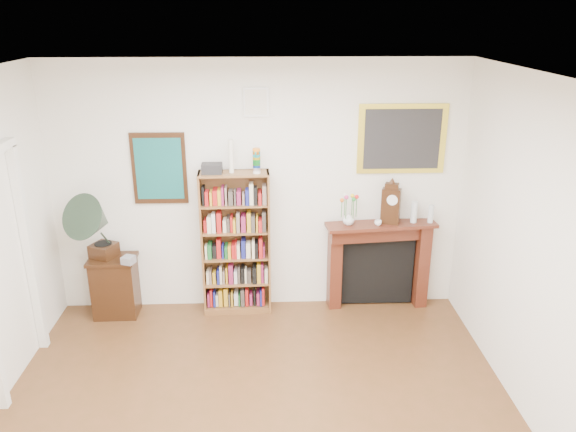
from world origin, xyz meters
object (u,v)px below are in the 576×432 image
object	(u,v)px
fireplace	(378,257)
mantel_clock	(391,204)
side_cabinet	(115,286)
cd_stack	(128,260)
teacup	(378,223)
flower_vase	(349,219)
gramophone	(96,223)
bottle_right	(431,214)
bookshelf	(236,236)
bottle_left	(414,212)

from	to	relation	value
fireplace	mantel_clock	size ratio (longest dim) A/B	2.72
side_cabinet	cd_stack	xyz separation A→B (m)	(0.22, -0.15, 0.39)
mantel_clock	teacup	bearing A→B (deg)	-135.70
flower_vase	gramophone	bearing A→B (deg)	-177.05
fireplace	bottle_right	world-z (taller)	bottle_right
bottle_right	cd_stack	bearing A→B (deg)	-176.14
fireplace	gramophone	distance (m)	3.11
gramophone	cd_stack	xyz separation A→B (m)	(0.30, -0.05, -0.41)
fireplace	teacup	distance (m)	0.48
bookshelf	mantel_clock	world-z (taller)	bookshelf
teacup	bottle_right	xyz separation A→B (m)	(0.59, 0.07, 0.07)
flower_vase	teacup	world-z (taller)	flower_vase
bookshelf	teacup	distance (m)	1.57
cd_stack	flower_vase	xyz separation A→B (m)	(2.38, 0.19, 0.37)
cd_stack	flower_vase	distance (m)	2.41
cd_stack	bottle_right	size ratio (longest dim) A/B	0.60
cd_stack	bottle_left	distance (m)	3.14
teacup	side_cabinet	bearing A→B (deg)	180.00
mantel_clock	cd_stack	bearing A→B (deg)	-155.15
teacup	bottle_left	bearing A→B (deg)	11.61
bottle_left	bottle_right	distance (m)	0.19
cd_stack	mantel_clock	xyz separation A→B (m)	(2.84, 0.21, 0.52)
bottle_right	bookshelf	bearing A→B (deg)	-179.43
bookshelf	cd_stack	bearing A→B (deg)	-172.41
mantel_clock	fireplace	bearing A→B (deg)	171.18
side_cabinet	bottle_right	xyz separation A→B (m)	(3.51, 0.07, 0.79)
gramophone	bottle_right	xyz separation A→B (m)	(3.60, 0.17, -0.01)
cd_stack	bottle_left	world-z (taller)	bottle_left
bookshelf	flower_vase	distance (m)	1.25
flower_vase	cd_stack	bearing A→B (deg)	-175.53
cd_stack	mantel_clock	bearing A→B (deg)	4.27
fireplace	bottle_right	xyz separation A→B (m)	(0.54, -0.04, 0.53)
bottle_right	mantel_clock	bearing A→B (deg)	-178.73
bookshelf	fireplace	world-z (taller)	bookshelf
bookshelf	mantel_clock	size ratio (longest dim) A/B	4.09
teacup	bottle_left	xyz separation A→B (m)	(0.41, 0.08, 0.09)
cd_stack	flower_vase	bearing A→B (deg)	4.47
flower_vase	teacup	xyz separation A→B (m)	(0.32, -0.04, -0.04)
cd_stack	bottle_right	distance (m)	3.32
mantel_clock	teacup	xyz separation A→B (m)	(-0.14, -0.06, -0.19)
flower_vase	bottle_right	world-z (taller)	bottle_right
cd_stack	bottle_left	bearing A→B (deg)	4.31
flower_vase	bottle_left	xyz separation A→B (m)	(0.73, 0.05, 0.05)
side_cabinet	bookshelf	bearing A→B (deg)	1.31
side_cabinet	bottle_left	bearing A→B (deg)	0.63
gramophone	bottle_left	distance (m)	3.42
bookshelf	side_cabinet	xyz separation A→B (m)	(-1.36, -0.05, -0.56)
fireplace	bottle_left	bearing A→B (deg)	-10.57
side_cabinet	fireplace	size ratio (longest dim) A/B	0.56
bookshelf	gramophone	distance (m)	1.47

